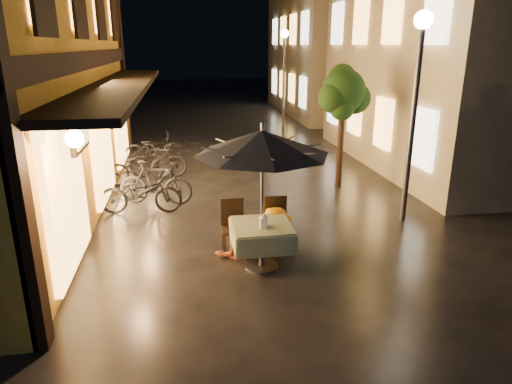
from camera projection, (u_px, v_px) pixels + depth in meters
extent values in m
plane|color=black|center=(288.00, 273.00, 7.55)|extent=(90.00, 90.00, 0.00)
cube|color=black|center=(91.00, 59.00, 9.75)|extent=(0.12, 11.00, 0.35)
cube|color=black|center=(121.00, 85.00, 10.01)|extent=(1.20, 10.50, 0.12)
cube|color=#FFB151|center=(98.00, 0.00, 10.77)|extent=(0.10, 0.90, 1.50)
cube|color=#FFB151|center=(112.00, 8.00, 13.11)|extent=(0.10, 0.90, 1.50)
cube|color=#FFB151|center=(67.00, 194.00, 7.06)|extent=(0.10, 2.20, 2.40)
cube|color=#FFB151|center=(102.00, 146.00, 10.35)|extent=(0.10, 2.20, 2.40)
cube|color=#FFB151|center=(120.00, 122.00, 13.63)|extent=(0.10, 2.20, 2.40)
cube|color=#B9AE94|center=(484.00, 57.00, 13.79)|extent=(7.00, 9.00, 6.50)
cube|color=#FFB151|center=(423.00, 139.00, 10.69)|extent=(0.10, 1.00, 1.40)
cube|color=#FFB151|center=(438.00, 11.00, 9.83)|extent=(0.10, 1.00, 1.40)
cube|color=#FFB151|center=(383.00, 123.00, 12.76)|extent=(0.10, 1.00, 1.40)
cube|color=#FFB151|center=(393.00, 16.00, 11.89)|extent=(0.10, 1.00, 1.40)
cube|color=#FFB151|center=(355.00, 112.00, 14.82)|extent=(0.10, 1.00, 1.40)
cube|color=#FFB151|center=(361.00, 21.00, 13.96)|extent=(0.10, 1.00, 1.40)
cube|color=#FFB151|center=(333.00, 104.00, 16.89)|extent=(0.10, 1.00, 1.40)
cube|color=#FFB151|center=(337.00, 24.00, 16.03)|extent=(0.10, 1.00, 1.40)
cube|color=#B9AE94|center=(350.00, 46.00, 24.51)|extent=(7.00, 10.00, 7.00)
cube|color=#FFB151|center=(303.00, 92.00, 21.02)|extent=(0.10, 1.00, 1.40)
cube|color=#FFB151|center=(305.00, 28.00, 20.16)|extent=(0.10, 1.00, 1.40)
cube|color=#FFB151|center=(292.00, 88.00, 23.09)|extent=(0.10, 1.00, 1.40)
cube|color=#FFB151|center=(293.00, 29.00, 22.22)|extent=(0.10, 1.00, 1.40)
cube|color=#FFB151|center=(282.00, 84.00, 25.15)|extent=(0.10, 1.00, 1.40)
cube|color=#FFB151|center=(283.00, 31.00, 24.29)|extent=(0.10, 1.00, 1.40)
cube|color=#FFB151|center=(274.00, 81.00, 27.22)|extent=(0.10, 1.00, 1.40)
cube|color=#FFB151|center=(275.00, 32.00, 26.35)|extent=(0.10, 1.00, 1.40)
cylinder|color=black|center=(340.00, 146.00, 11.80)|extent=(0.16, 0.16, 2.20)
sphere|color=black|center=(343.00, 91.00, 11.37)|extent=(1.10, 1.10, 1.10)
sphere|color=black|center=(355.00, 98.00, 11.58)|extent=(0.80, 0.80, 0.80)
sphere|color=black|center=(333.00, 98.00, 11.23)|extent=(0.76, 0.76, 0.76)
sphere|color=black|center=(342.00, 78.00, 11.56)|extent=(0.70, 0.70, 0.70)
sphere|color=black|center=(342.00, 108.00, 11.24)|extent=(0.60, 0.60, 0.60)
cylinder|color=#59595E|center=(412.00, 127.00, 9.27)|extent=(0.12, 0.12, 4.00)
sphere|color=#FFE6C3|center=(423.00, 20.00, 8.63)|extent=(0.36, 0.36, 0.36)
cylinder|color=#59595E|center=(284.00, 82.00, 20.53)|extent=(0.12, 0.12, 4.00)
sphere|color=#FFE6C3|center=(285.00, 34.00, 19.90)|extent=(0.36, 0.36, 0.36)
cylinder|color=#59595E|center=(262.00, 248.00, 7.64)|extent=(0.10, 0.10, 0.72)
cylinder|color=#59595E|center=(262.00, 266.00, 7.74)|extent=(0.56, 0.56, 0.04)
cube|color=#2F5B32|center=(262.00, 226.00, 7.52)|extent=(0.95, 0.95, 0.06)
cube|color=#2F5B32|center=(290.00, 233.00, 7.64)|extent=(0.04, 0.95, 0.33)
cube|color=#2F5B32|center=(233.00, 237.00, 7.49)|extent=(0.04, 0.95, 0.33)
cube|color=#2F5B32|center=(257.00, 225.00, 8.01)|extent=(0.95, 0.04, 0.33)
cube|color=#2F5B32|center=(267.00, 247.00, 7.12)|extent=(0.95, 0.04, 0.33)
cylinder|color=#59595E|center=(262.00, 203.00, 7.39)|extent=(0.05, 0.05, 2.30)
cone|color=black|center=(262.00, 143.00, 7.08)|extent=(2.16, 2.16, 0.39)
cylinder|color=#59595E|center=(262.00, 127.00, 7.01)|extent=(0.06, 0.06, 0.12)
cube|color=black|center=(234.00, 229.00, 8.16)|extent=(0.42, 0.42, 0.05)
cube|color=black|center=(232.00, 213.00, 8.26)|extent=(0.42, 0.04, 0.55)
cylinder|color=black|center=(225.00, 246.00, 8.03)|extent=(0.04, 0.04, 0.43)
cylinder|color=black|center=(245.00, 245.00, 8.09)|extent=(0.04, 0.04, 0.43)
cylinder|color=black|center=(223.00, 238.00, 8.37)|extent=(0.04, 0.04, 0.43)
cylinder|color=black|center=(242.00, 237.00, 8.43)|extent=(0.04, 0.04, 0.43)
cube|color=black|center=(277.00, 227.00, 8.28)|extent=(0.42, 0.42, 0.05)
cube|color=black|center=(275.00, 210.00, 8.38)|extent=(0.42, 0.04, 0.55)
cylinder|color=black|center=(269.00, 243.00, 8.16)|extent=(0.04, 0.04, 0.43)
cylinder|color=black|center=(289.00, 242.00, 8.21)|extent=(0.04, 0.04, 0.43)
cylinder|color=black|center=(266.00, 235.00, 8.49)|extent=(0.04, 0.04, 0.43)
cylinder|color=black|center=(285.00, 234.00, 8.55)|extent=(0.04, 0.04, 0.43)
cube|color=white|center=(263.00, 223.00, 7.34)|extent=(0.11, 0.11, 0.18)
cube|color=#FFD88C|center=(263.00, 223.00, 7.34)|extent=(0.07, 0.07, 0.12)
cone|color=white|center=(264.00, 215.00, 7.30)|extent=(0.16, 0.16, 0.07)
imported|color=#BE4D28|center=(233.00, 216.00, 8.00)|extent=(0.84, 0.75, 1.45)
imported|color=#FF9900|center=(275.00, 209.00, 8.09)|extent=(1.06, 0.62, 1.64)
imported|color=black|center=(141.00, 193.00, 10.09)|extent=(1.86, 0.78, 0.95)
imported|color=black|center=(156.00, 183.00, 10.66)|extent=(1.81, 0.93, 1.05)
imported|color=black|center=(139.00, 166.00, 12.35)|extent=(1.92, 1.30, 0.95)
imported|color=black|center=(158.00, 160.00, 12.88)|extent=(1.65, 0.62, 0.97)
imported|color=black|center=(153.00, 148.00, 14.51)|extent=(1.88, 0.90, 0.95)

